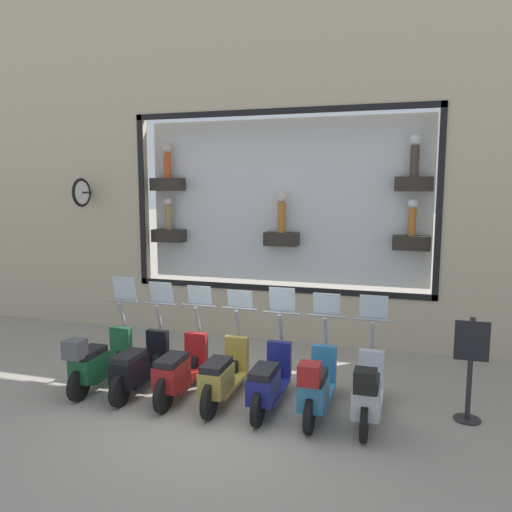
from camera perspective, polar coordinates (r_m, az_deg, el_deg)
The scene contains 10 objects.
ground_plane at distance 7.69m, azimuth -4.03°, elevation -16.88°, with size 120.00×120.00×0.00m, color gray.
building_facade at distance 10.49m, azimuth 2.85°, elevation 13.87°, with size 1.24×36.00×8.45m.
scooter_silver_0 at distance 7.20m, azimuth 12.64°, elevation -14.83°, with size 1.79×0.61×1.62m.
scooter_teal_1 at distance 7.27m, azimuth 6.89°, elevation -14.41°, with size 1.80×0.60×1.60m.
scooter_navy_2 at distance 7.48m, azimuth 1.46°, elevation -14.04°, with size 1.79×0.60×1.65m.
scooter_olive_3 at distance 7.68m, azimuth -3.79°, elevation -13.39°, with size 1.80×0.61×1.56m.
scooter_red_4 at distance 7.94m, azimuth -8.70°, elevation -12.72°, with size 1.80×0.60×1.60m.
scooter_black_5 at distance 8.25m, azimuth -13.25°, elevation -12.10°, with size 1.80×0.60×1.62m.
scooter_green_6 at distance 8.55m, azimuth -17.68°, elevation -11.27°, with size 1.80×0.61×1.68m.
shop_sign_post at distance 7.59m, azimuth 23.29°, elevation -11.53°, with size 0.36×0.45×1.47m.
Camera 1 is at (-6.53, -2.48, 3.21)m, focal length 35.00 mm.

